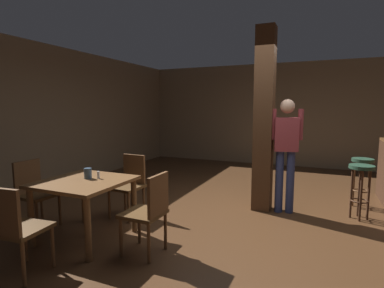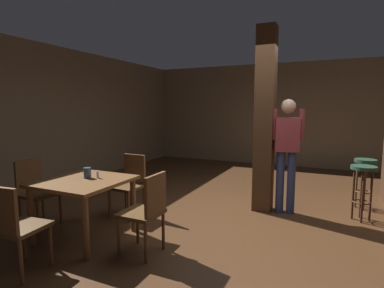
{
  "view_description": "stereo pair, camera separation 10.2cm",
  "coord_description": "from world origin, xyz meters",
  "px_view_note": "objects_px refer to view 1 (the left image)",
  "views": [
    {
      "loc": [
        0.89,
        -4.08,
        1.6
      ],
      "look_at": [
        -0.82,
        -0.14,
        1.07
      ],
      "focal_mm": 28.0,
      "sensor_mm": 36.0,
      "label": 1
    },
    {
      "loc": [
        0.98,
        -4.04,
        1.6
      ],
      "look_at": [
        -0.82,
        -0.14,
        1.07
      ],
      "focal_mm": 28.0,
      "sensor_mm": 36.0,
      "label": 2
    }
  ],
  "objects_px": {
    "napkin_cup": "(88,173)",
    "salt_shaker": "(98,175)",
    "dining_table": "(85,190)",
    "standing_person": "(286,147)",
    "chair_south": "(15,226)",
    "bar_stool_near": "(361,179)",
    "chair_east": "(149,209)",
    "chair_west": "(34,190)",
    "chair_north": "(130,182)",
    "bar_stool_mid": "(362,172)"
  },
  "relations": [
    {
      "from": "salt_shaker",
      "to": "bar_stool_near",
      "type": "relative_size",
      "value": 0.12
    },
    {
      "from": "standing_person",
      "to": "napkin_cup",
      "type": "bearing_deg",
      "value": -138.91
    },
    {
      "from": "standing_person",
      "to": "salt_shaker",
      "type": "bearing_deg",
      "value": -138.05
    },
    {
      "from": "dining_table",
      "to": "bar_stool_near",
      "type": "distance_m",
      "value": 3.76
    },
    {
      "from": "chair_west",
      "to": "chair_south",
      "type": "height_order",
      "value": "same"
    },
    {
      "from": "chair_north",
      "to": "dining_table",
      "type": "bearing_deg",
      "value": -91.71
    },
    {
      "from": "salt_shaker",
      "to": "bar_stool_near",
      "type": "bearing_deg",
      "value": 32.68
    },
    {
      "from": "chair_north",
      "to": "chair_east",
      "type": "xyz_separation_m",
      "value": [
        0.89,
        -0.91,
        0.0
      ]
    },
    {
      "from": "chair_north",
      "to": "chair_west",
      "type": "height_order",
      "value": "same"
    },
    {
      "from": "dining_table",
      "to": "bar_stool_mid",
      "type": "height_order",
      "value": "bar_stool_mid"
    },
    {
      "from": "bar_stool_near",
      "to": "bar_stool_mid",
      "type": "relative_size",
      "value": 0.99
    },
    {
      "from": "chair_west",
      "to": "bar_stool_mid",
      "type": "relative_size",
      "value": 1.12
    },
    {
      "from": "dining_table",
      "to": "chair_east",
      "type": "height_order",
      "value": "chair_east"
    },
    {
      "from": "chair_south",
      "to": "bar_stool_near",
      "type": "bearing_deg",
      "value": 44.03
    },
    {
      "from": "chair_east",
      "to": "bar_stool_mid",
      "type": "bearing_deg",
      "value": 49.81
    },
    {
      "from": "bar_stool_near",
      "to": "bar_stool_mid",
      "type": "xyz_separation_m",
      "value": [
        0.08,
        0.6,
        -0.0
      ]
    },
    {
      "from": "bar_stool_mid",
      "to": "chair_east",
      "type": "bearing_deg",
      "value": -130.19
    },
    {
      "from": "chair_north",
      "to": "standing_person",
      "type": "relative_size",
      "value": 0.52
    },
    {
      "from": "chair_west",
      "to": "chair_south",
      "type": "xyz_separation_m",
      "value": [
        0.9,
        -0.93,
        0.0
      ]
    },
    {
      "from": "bar_stool_near",
      "to": "standing_person",
      "type": "bearing_deg",
      "value": -172.11
    },
    {
      "from": "chair_north",
      "to": "bar_stool_mid",
      "type": "height_order",
      "value": "chair_north"
    },
    {
      "from": "dining_table",
      "to": "salt_shaker",
      "type": "bearing_deg",
      "value": 53.5
    },
    {
      "from": "chair_east",
      "to": "napkin_cup",
      "type": "relative_size",
      "value": 6.87
    },
    {
      "from": "dining_table",
      "to": "bar_stool_near",
      "type": "relative_size",
      "value": 1.24
    },
    {
      "from": "chair_east",
      "to": "chair_west",
      "type": "bearing_deg",
      "value": 178.85
    },
    {
      "from": "napkin_cup",
      "to": "salt_shaker",
      "type": "distance_m",
      "value": 0.13
    },
    {
      "from": "chair_north",
      "to": "chair_west",
      "type": "relative_size",
      "value": 1.0
    },
    {
      "from": "chair_west",
      "to": "bar_stool_mid",
      "type": "distance_m",
      "value": 4.89
    },
    {
      "from": "dining_table",
      "to": "standing_person",
      "type": "distance_m",
      "value": 2.89
    },
    {
      "from": "salt_shaker",
      "to": "bar_stool_mid",
      "type": "xyz_separation_m",
      "value": [
        3.11,
        2.55,
        -0.2
      ]
    },
    {
      "from": "chair_north",
      "to": "salt_shaker",
      "type": "distance_m",
      "value": 0.8
    },
    {
      "from": "dining_table",
      "to": "chair_south",
      "type": "bearing_deg",
      "value": -88.22
    },
    {
      "from": "napkin_cup",
      "to": "chair_north",
      "type": "bearing_deg",
      "value": 86.75
    },
    {
      "from": "dining_table",
      "to": "napkin_cup",
      "type": "relative_size",
      "value": 7.5
    },
    {
      "from": "chair_east",
      "to": "chair_south",
      "type": "xyz_separation_m",
      "value": [
        -0.89,
        -0.89,
        0.0
      ]
    },
    {
      "from": "chair_south",
      "to": "napkin_cup",
      "type": "distance_m",
      "value": 1.05
    },
    {
      "from": "chair_east",
      "to": "standing_person",
      "type": "xyz_separation_m",
      "value": [
        1.19,
        1.97,
        0.5
      ]
    },
    {
      "from": "chair_north",
      "to": "chair_east",
      "type": "height_order",
      "value": "same"
    },
    {
      "from": "chair_north",
      "to": "chair_south",
      "type": "distance_m",
      "value": 1.8
    },
    {
      "from": "napkin_cup",
      "to": "salt_shaker",
      "type": "relative_size",
      "value": 1.43
    },
    {
      "from": "chair_north",
      "to": "napkin_cup",
      "type": "bearing_deg",
      "value": -93.25
    },
    {
      "from": "chair_west",
      "to": "napkin_cup",
      "type": "height_order",
      "value": "chair_west"
    },
    {
      "from": "chair_west",
      "to": "dining_table",
      "type": "bearing_deg",
      "value": -0.36
    },
    {
      "from": "chair_north",
      "to": "chair_south",
      "type": "height_order",
      "value": "same"
    },
    {
      "from": "chair_west",
      "to": "bar_stool_near",
      "type": "bearing_deg",
      "value": 27.37
    },
    {
      "from": "bar_stool_mid",
      "to": "salt_shaker",
      "type": "bearing_deg",
      "value": -140.7
    },
    {
      "from": "dining_table",
      "to": "napkin_cup",
      "type": "distance_m",
      "value": 0.2
    },
    {
      "from": "standing_person",
      "to": "bar_stool_mid",
      "type": "bearing_deg",
      "value": 33.92
    },
    {
      "from": "chair_north",
      "to": "salt_shaker",
      "type": "relative_size",
      "value": 9.83
    },
    {
      "from": "chair_south",
      "to": "salt_shaker",
      "type": "bearing_deg",
      "value": 86.11
    }
  ]
}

